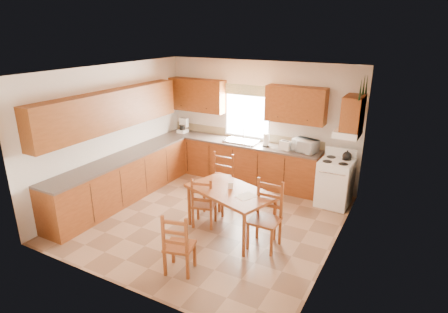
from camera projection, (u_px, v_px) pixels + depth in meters
The scene contains 35 objects.
floor at pixel (209, 218), 6.98m from camera, with size 4.50×4.50×0.00m, color #916C51.
ceiling at pixel (207, 71), 6.09m from camera, with size 4.50×4.50×0.00m, color #9F5A24.
wall_left at pixel (113, 133), 7.55m from camera, with size 4.50×4.50×0.00m, color silver.
wall_right at pixel (339, 172), 5.51m from camera, with size 4.50×4.50×0.00m, color silver.
wall_back at pixel (260, 122), 8.40m from camera, with size 4.50×4.50×0.00m, color silver.
wall_front at pixel (116, 198), 4.67m from camera, with size 4.50×4.50×0.00m, color silver.
lower_cab_back at pixel (238, 161), 8.62m from camera, with size 3.75×0.60×0.88m, color brown.
lower_cab_left at pixel (123, 180), 7.59m from camera, with size 0.60×3.60×0.88m, color brown.
counter_back at pixel (239, 142), 8.47m from camera, with size 3.75×0.63×0.04m, color brown.
counter_left at pixel (121, 158), 7.44m from camera, with size 0.63×3.60×0.04m, color brown.
backsplash at pixel (244, 135), 8.67m from camera, with size 3.75×0.01×0.18m, color #94835F.
upper_cab_back_left at pixel (197, 95), 8.80m from camera, with size 1.41×0.33×0.75m, color brown.
upper_cab_back_right at pixel (296, 105), 7.70m from camera, with size 1.25×0.33×0.75m, color brown.
upper_cab_left at pixel (111, 110), 7.19m from camera, with size 0.33×3.60×0.75m, color brown.
upper_cab_stove at pixel (353, 113), 6.78m from camera, with size 0.33×0.62×0.62m, color brown.
range_hood at pixel (348, 133), 6.92m from camera, with size 0.44×0.62×0.12m, color white.
window_frame at pixel (247, 112), 8.44m from camera, with size 1.13×0.02×1.18m, color white.
window_pane at pixel (247, 112), 8.44m from camera, with size 1.05×0.01×1.10m, color white.
window_valance at pixel (247, 90), 8.25m from camera, with size 1.19×0.01×0.24m, color #5A7746.
sink_basin at pixel (242, 141), 8.42m from camera, with size 0.75×0.45×0.04m, color silver.
pine_decal_a at pixel (361, 89), 6.29m from camera, with size 0.22×0.22×0.36m, color #193D1C.
pine_decal_b at pixel (364, 84), 6.55m from camera, with size 0.22×0.22×0.36m, color #193D1C.
pine_decal_c at pixel (367, 84), 6.82m from camera, with size 0.22×0.22×0.36m, color #193D1C.
stove at pixel (335, 183), 7.38m from camera, with size 0.61×0.63×0.91m, color white.
coffeemaker at pixel (183, 126), 9.13m from camera, with size 0.19×0.23×0.32m, color white.
paper_towel at pixel (266, 140), 8.08m from camera, with size 0.12×0.12×0.28m, color white.
toaster at pixel (285, 145), 7.87m from camera, with size 0.23×0.15×0.19m, color white.
microwave at pixel (305, 146), 7.72m from camera, with size 0.45×0.32×0.27m, color white.
dining_table at pixel (230, 211), 6.39m from camera, with size 1.47×0.84×0.79m, color brown.
chair_near_left at pixel (204, 201), 6.60m from camera, with size 0.39×0.37×0.93m, color brown.
chair_near_right at pixel (179, 242), 5.32m from camera, with size 0.40×0.38×0.95m, color brown.
chair_far_left at pixel (218, 184), 7.10m from camera, with size 0.47×0.44×1.11m, color brown.
chair_far_right at pixel (265, 216), 5.89m from camera, with size 0.46×0.44×1.09m, color brown.
table_paper at pixel (246, 196), 6.03m from camera, with size 0.23×0.31×0.00m, color white.
table_card at pixel (231, 186), 6.30m from camera, with size 0.08×0.02×0.11m, color white.
Camera 1 is at (3.22, -5.32, 3.38)m, focal length 30.00 mm.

